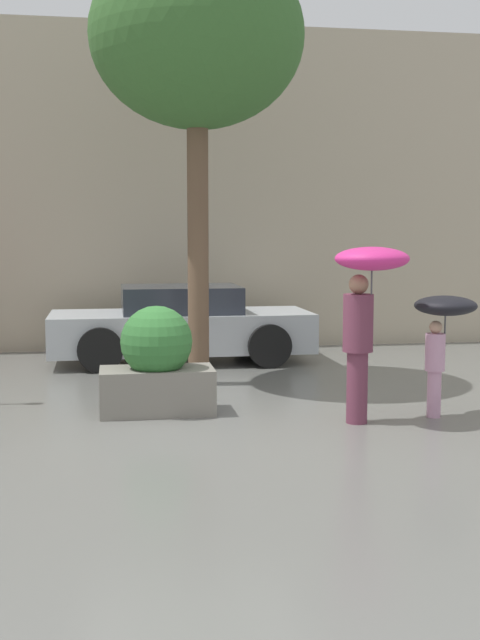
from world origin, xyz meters
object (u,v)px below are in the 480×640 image
at_px(person_child, 443,321).
at_px(street_tree, 197,39).
at_px(parked_car_near, 181,326).
at_px(planter_box, 157,364).
at_px(person_adult, 366,295).

relative_size(person_child, street_tree, 0.24).
relative_size(person_child, parked_car_near, 0.33).
height_order(planter_box, street_tree, street_tree).
distance_m(person_child, parked_car_near, 5.38).
bearing_deg(person_adult, person_child, 50.31).
height_order(person_child, parked_car_near, person_child).
distance_m(person_adult, parked_car_near, 5.16).
bearing_deg(parked_car_near, person_adult, -161.14).
xyz_separation_m(person_adult, person_child, (1.00, 0.17, -0.33)).
relative_size(person_adult, person_child, 1.40).
bearing_deg(street_tree, person_child, -44.00).
bearing_deg(parked_car_near, person_child, -150.35).
bearing_deg(person_child, planter_box, -171.89).
xyz_separation_m(planter_box, person_child, (3.32, -0.75, 0.55)).
relative_size(planter_box, person_child, 0.95).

